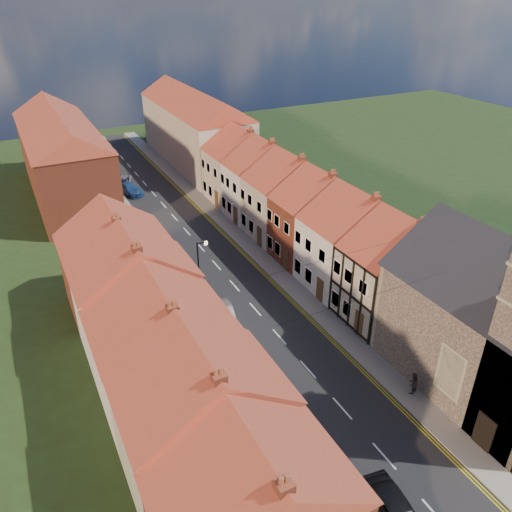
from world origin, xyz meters
The scene contains 24 objects.
ground centered at (0.00, 0.00, 0.00)m, with size 160.00×160.00×0.00m, color #1F3517.
road centered at (0.00, 30.00, 0.01)m, with size 7.00×90.00×0.02m, color black.
pavement_left centered at (-4.40, 30.00, 0.06)m, with size 1.80×90.00×0.12m, color gray.
pavement_right centered at (4.40, 30.00, 0.06)m, with size 1.80×90.00×0.12m, color gray.
church centered at (9.36, 3.32, 5.88)m, with size 11.25×14.25×15.20m.
cottage_r_tudor centered at (9.27, 12.70, 4.47)m, with size 8.30×5.20×9.00m.
cottage_r_white_near centered at (9.30, 18.10, 4.47)m, with size 8.30×6.00×9.00m.
cottage_r_cream_mid centered at (9.30, 23.50, 4.48)m, with size 8.30×5.20×9.00m.
cottage_r_pink centered at (9.30, 28.90, 4.47)m, with size 8.30×6.00×9.00m.
cottage_r_white_far centered at (9.30, 34.30, 4.48)m, with size 8.30×5.20×9.00m.
cottage_r_cream_far centered at (9.30, 39.70, 4.47)m, with size 8.30×6.00×9.00m.
cottage_l_brick_near centered at (-9.30, -0.25, 4.37)m, with size 8.30×5.70×8.80m.
cottage_l_cream centered at (-9.30, 5.55, 4.52)m, with size 8.30×6.30×9.10m.
cottage_l_white centered at (-9.30, 11.95, 4.37)m, with size 8.30×6.90×8.80m.
cottage_l_brick_mid centered at (-9.30, 18.05, 4.53)m, with size 8.30×5.70×9.10m.
cottage_l_pink centered at (-9.30, 23.85, 4.37)m, with size 8.30×6.30×8.80m.
block_right_far centered at (9.30, 55.00, 5.29)m, with size 8.30×24.20×10.50m.
block_left_far centered at (-9.30, 50.00, 5.29)m, with size 8.30×24.20×10.50m.
lamppost centered at (-3.81, 20.00, 3.54)m, with size 0.88×0.15×6.00m.
car_mid centered at (-3.20, 17.05, 0.76)m, with size 1.61×4.63×1.52m, color #B3B4BB.
car_far centered at (-2.63, 47.26, 0.66)m, with size 1.85×4.54×1.32m, color navy.
car_distant centered at (-2.75, 50.00, 0.63)m, with size 2.08×4.51×1.25m, color gray.
pedestrian_left centered at (-5.10, 9.03, 1.02)m, with size 0.66×0.43×1.81m, color #222327.
pedestrian_right centered at (4.71, 5.03, 0.89)m, with size 0.75×0.58×1.54m, color #2A2321.
Camera 1 is at (-15.09, -11.63, 23.53)m, focal length 35.00 mm.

